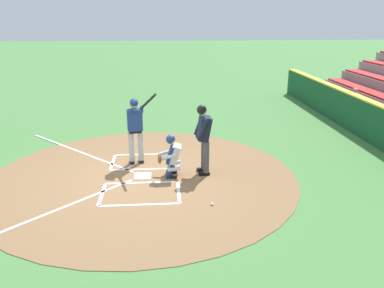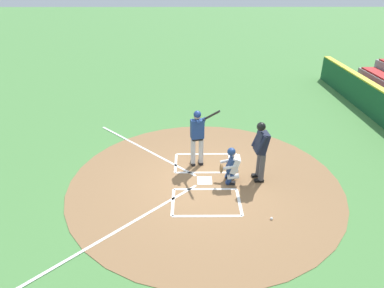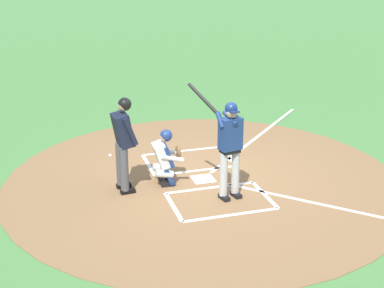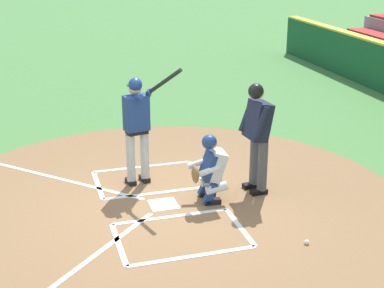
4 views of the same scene
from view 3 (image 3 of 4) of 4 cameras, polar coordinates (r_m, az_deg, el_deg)
ground_plane at (r=11.51m, az=1.13°, el=-3.60°), size 120.00×120.00×0.00m
dirt_circle at (r=11.51m, az=1.13°, el=-3.57°), size 8.00×8.00×0.01m
home_plate_and_chalk at (r=11.78m, az=5.21°, el=-3.02°), size 7.93×4.91×0.01m
batter at (r=10.33m, az=3.79°, el=0.10°), size 0.85×0.86×2.13m
catcher at (r=11.14m, az=-2.69°, el=-1.17°), size 0.59×0.62×1.13m
plate_umpire at (r=10.69m, az=-6.94°, el=0.55°), size 0.61×0.45×1.86m
baseball at (r=12.78m, az=-8.24°, el=-1.15°), size 0.07×0.07×0.07m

